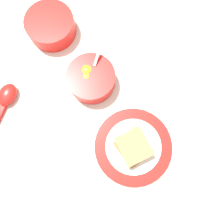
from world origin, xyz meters
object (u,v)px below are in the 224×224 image
at_px(toast_plate, 133,147).
at_px(soup_spoon, 6,99).
at_px(egg_bowl, 91,79).
at_px(toast_sandwich, 134,147).
at_px(congee_bowl, 51,26).

distance_m(toast_plate, soup_spoon, 0.39).
xyz_separation_m(egg_bowl, toast_plate, (-0.17, 0.14, -0.02)).
bearing_deg(toast_plate, egg_bowl, -39.41).
relative_size(toast_plate, toast_sandwich, 1.89).
bearing_deg(egg_bowl, soup_spoon, 31.20).
bearing_deg(soup_spoon, congee_bowl, -99.82).
distance_m(toast_sandwich, soup_spoon, 0.39).
bearing_deg(soup_spoon, toast_sandwich, 177.97).
relative_size(egg_bowl, congee_bowl, 1.02).
bearing_deg(egg_bowl, congee_bowl, -34.63).
distance_m(egg_bowl, soup_spoon, 0.25).
bearing_deg(congee_bowl, egg_bowl, 145.37).
height_order(egg_bowl, congee_bowl, egg_bowl).
xyz_separation_m(toast_sandwich, congee_bowl, (0.35, -0.27, 0.00)).
distance_m(egg_bowl, toast_plate, 0.23).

